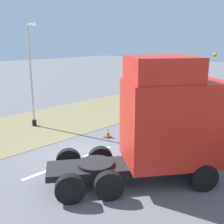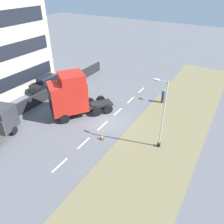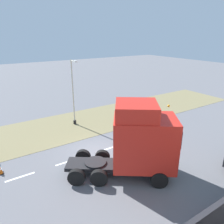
# 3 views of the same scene
# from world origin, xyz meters

# --- Properties ---
(ground_plane) EXTENTS (120.00, 120.00, 0.00)m
(ground_plane) POSITION_xyz_m (0.00, 0.00, 0.00)
(ground_plane) COLOR slate
(ground_plane) RESTS_ON ground
(grass_verge) EXTENTS (7.00, 44.00, 0.01)m
(grass_verge) POSITION_xyz_m (-6.00, 0.00, 0.01)
(grass_verge) COLOR olive
(grass_verge) RESTS_ON ground
(lane_markings) EXTENTS (0.16, 17.80, 0.00)m
(lane_markings) POSITION_xyz_m (0.00, -0.70, 0.00)
(lane_markings) COLOR white
(lane_markings) RESTS_ON ground
(lorry_cab) EXTENTS (5.82, 6.67, 4.98)m
(lorry_cab) POSITION_xyz_m (3.93, 0.91, 2.43)
(lorry_cab) COLOR black
(lorry_cab) RESTS_ON ground
(lamp_post) EXTENTS (1.26, 0.28, 6.36)m
(lamp_post) POSITION_xyz_m (-5.97, 0.99, 3.01)
(lamp_post) COLOR black
(lamp_post) RESTS_ON ground
(traffic_cone_trailing) EXTENTS (0.36, 0.36, 0.58)m
(traffic_cone_trailing) POSITION_xyz_m (-1.12, 2.75, 0.28)
(traffic_cone_trailing) COLOR black
(traffic_cone_trailing) RESTS_ON ground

